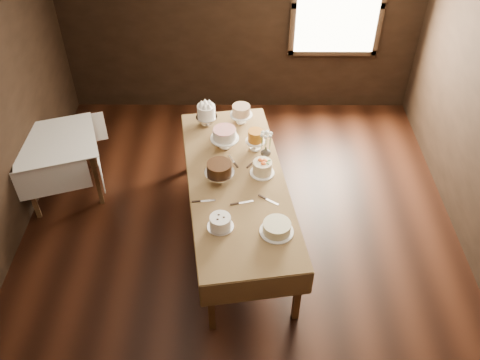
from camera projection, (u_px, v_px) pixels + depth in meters
name	position (u px, v px, depth m)	size (l,w,h in m)	color
floor	(240.00, 256.00, 5.67)	(5.00, 6.00, 0.01)	black
ceiling	(240.00, 13.00, 3.80)	(5.00, 6.00, 0.01)	beige
wall_back	(241.00, 18.00, 6.97)	(5.00, 0.02, 2.80)	black
window	(338.00, 6.00, 6.78)	(1.10, 0.05, 1.30)	#FFEABF
display_table	(237.00, 184.00, 5.44)	(1.38, 2.71, 0.80)	#492E17
side_table	(56.00, 147.00, 6.01)	(1.17, 1.17, 0.78)	#492E17
cake_meringue	(206.00, 116.00, 6.07)	(0.26, 0.26, 0.27)	silver
cake_speckled	(241.00, 115.00, 6.12)	(0.29, 0.29, 0.24)	white
cake_lattice	(225.00, 139.00, 5.76)	(0.37, 0.37, 0.24)	white
cake_caramel	(255.00, 141.00, 5.72)	(0.24, 0.24, 0.26)	white
cake_chocolate	(219.00, 172.00, 5.34)	(0.35, 0.35, 0.23)	silver
cake_flowers	(262.00, 168.00, 5.43)	(0.29, 0.29, 0.15)	white
cake_swirl	(220.00, 223.00, 4.86)	(0.29, 0.29, 0.13)	silver
cake_cream	(277.00, 228.00, 4.82)	(0.33, 0.33, 0.11)	white
cake_server_a	(246.00, 202.00, 5.15)	(0.24, 0.03, 0.01)	silver
cake_server_b	(272.00, 202.00, 5.15)	(0.24, 0.03, 0.01)	silver
cake_server_c	(232.00, 159.00, 5.66)	(0.24, 0.03, 0.01)	silver
cake_server_d	(255.00, 160.00, 5.64)	(0.24, 0.03, 0.01)	silver
cake_server_e	(208.00, 201.00, 5.16)	(0.24, 0.03, 0.01)	silver
flower_vase	(266.00, 152.00, 5.66)	(0.11, 0.11, 0.12)	#2D2823
flower_bouquet	(266.00, 139.00, 5.54)	(0.14, 0.14, 0.20)	white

